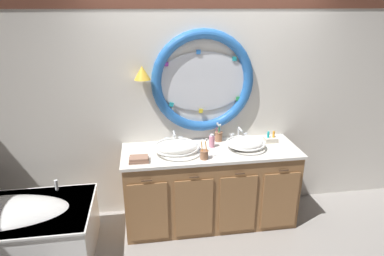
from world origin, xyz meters
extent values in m
plane|color=gray|center=(0.00, 0.00, 0.00)|extent=(14.00, 14.00, 0.00)
cube|color=silver|center=(0.00, 0.59, 1.30)|extent=(6.40, 0.08, 2.60)
cube|color=brown|center=(0.00, 0.55, 2.32)|extent=(6.27, 0.01, 0.09)
ellipsoid|color=silver|center=(-0.04, 0.54, 1.54)|extent=(1.00, 0.02, 0.64)
torus|color=#2866B7|center=(-0.04, 0.53, 1.54)|extent=(1.11, 0.11, 1.11)
cube|color=#2866B7|center=(0.46, 0.52, 1.56)|extent=(0.05, 0.01, 0.05)
cube|color=teal|center=(0.29, 0.52, 1.78)|extent=(0.04, 0.01, 0.04)
cube|color=#2866B7|center=(-0.10, 0.52, 1.86)|extent=(0.04, 0.01, 0.04)
cube|color=purple|center=(-0.43, 0.52, 1.74)|extent=(0.05, 0.01, 0.05)
cube|color=yellow|center=(-0.54, 0.52, 1.53)|extent=(0.05, 0.01, 0.05)
cube|color=teal|center=(-0.39, 0.52, 1.31)|extent=(0.05, 0.01, 0.05)
cube|color=yellow|center=(-0.07, 0.52, 1.22)|extent=(0.05, 0.01, 0.05)
cube|color=green|center=(0.35, 0.52, 1.34)|extent=(0.05, 0.01, 0.05)
cylinder|color=#4C3823|center=(-0.68, 0.51, 1.69)|extent=(0.02, 0.09, 0.02)
cone|color=gold|center=(-0.68, 0.46, 1.67)|extent=(0.17, 0.17, 0.14)
cube|color=olive|center=(-0.01, 0.24, 0.42)|extent=(1.83, 0.62, 0.85)
cube|color=silver|center=(-0.01, 0.24, 0.86)|extent=(1.87, 0.65, 0.03)
cube|color=silver|center=(-0.01, 0.54, 0.79)|extent=(1.83, 0.02, 0.11)
cube|color=olive|center=(-0.69, -0.08, 0.38)|extent=(0.38, 0.02, 0.64)
cylinder|color=#422D1E|center=(-0.69, -0.09, 0.75)|extent=(0.10, 0.01, 0.01)
cube|color=olive|center=(-0.23, -0.08, 0.38)|extent=(0.38, 0.02, 0.64)
cylinder|color=#422D1E|center=(-0.23, -0.09, 0.75)|extent=(0.10, 0.01, 0.01)
cube|color=olive|center=(0.22, -0.08, 0.38)|extent=(0.38, 0.02, 0.64)
cylinder|color=#422D1E|center=(0.22, -0.09, 0.75)|extent=(0.10, 0.01, 0.01)
cube|color=olive|center=(0.68, -0.08, 0.38)|extent=(0.38, 0.02, 0.64)
cylinder|color=#422D1E|center=(0.68, -0.09, 0.75)|extent=(0.10, 0.01, 0.01)
cube|color=white|center=(-2.09, -0.06, 0.26)|extent=(1.70, 0.81, 0.51)
cylinder|color=silver|center=(-1.62, 0.28, 0.57)|extent=(0.04, 0.04, 0.11)
ellipsoid|color=white|center=(-0.37, 0.21, 0.94)|extent=(0.46, 0.27, 0.13)
torus|color=white|center=(-0.37, 0.21, 0.95)|extent=(0.48, 0.48, 0.02)
cylinder|color=silver|center=(-0.37, 0.21, 0.95)|extent=(0.03, 0.03, 0.01)
ellipsoid|color=white|center=(0.36, 0.21, 0.94)|extent=(0.40, 0.28, 0.12)
torus|color=white|center=(0.36, 0.21, 0.94)|extent=(0.42, 0.42, 0.02)
cylinder|color=silver|center=(0.36, 0.21, 0.94)|extent=(0.03, 0.03, 0.01)
cylinder|color=silver|center=(-0.37, 0.48, 0.89)|extent=(0.05, 0.05, 0.02)
cylinder|color=silver|center=(-0.37, 0.48, 0.95)|extent=(0.02, 0.02, 0.11)
sphere|color=silver|center=(-0.37, 0.48, 1.01)|extent=(0.03, 0.03, 0.03)
cylinder|color=silver|center=(-0.37, 0.41, 1.01)|extent=(0.02, 0.13, 0.02)
cylinder|color=silver|center=(-0.45, 0.48, 0.91)|extent=(0.04, 0.04, 0.06)
cylinder|color=silver|center=(-0.30, 0.48, 0.91)|extent=(0.04, 0.04, 0.06)
cube|color=silver|center=(-0.45, 0.48, 0.94)|extent=(0.05, 0.01, 0.01)
cube|color=silver|center=(-0.30, 0.48, 0.94)|extent=(0.05, 0.01, 0.01)
cylinder|color=silver|center=(0.36, 0.48, 0.89)|extent=(0.05, 0.05, 0.02)
cylinder|color=silver|center=(0.36, 0.48, 0.96)|extent=(0.02, 0.02, 0.12)
sphere|color=silver|center=(0.36, 0.48, 1.02)|extent=(0.03, 0.03, 0.03)
cylinder|color=silver|center=(0.36, 0.41, 1.02)|extent=(0.02, 0.12, 0.02)
cylinder|color=silver|center=(0.28, 0.48, 0.91)|extent=(0.04, 0.04, 0.06)
cylinder|color=silver|center=(0.44, 0.48, 0.91)|extent=(0.04, 0.04, 0.06)
cube|color=silver|center=(0.28, 0.48, 0.94)|extent=(0.05, 0.01, 0.01)
cube|color=silver|center=(0.44, 0.48, 0.94)|extent=(0.05, 0.01, 0.01)
cylinder|color=#996647|center=(-0.12, 0.03, 0.92)|extent=(0.08, 0.08, 0.09)
torus|color=#996647|center=(-0.12, 0.03, 0.96)|extent=(0.09, 0.09, 0.01)
cylinder|color=orange|center=(-0.10, 0.03, 0.98)|extent=(0.04, 0.03, 0.18)
cube|color=white|center=(-0.10, 0.03, 1.08)|extent=(0.02, 0.02, 0.03)
cylinder|color=orange|center=(-0.14, 0.03, 0.98)|extent=(0.03, 0.04, 0.18)
cube|color=white|center=(-0.14, 0.03, 1.08)|extent=(0.02, 0.02, 0.03)
cylinder|color=#996647|center=(0.13, 0.46, 0.93)|extent=(0.08, 0.08, 0.10)
torus|color=#996647|center=(0.13, 0.46, 0.98)|extent=(0.09, 0.09, 0.01)
cylinder|color=blue|center=(0.14, 0.46, 0.97)|extent=(0.03, 0.03, 0.16)
cube|color=white|center=(0.14, 0.46, 1.06)|extent=(0.02, 0.02, 0.03)
cylinder|color=pink|center=(0.12, 0.48, 0.98)|extent=(0.03, 0.04, 0.18)
cube|color=white|center=(0.12, 0.48, 1.08)|extent=(0.03, 0.02, 0.03)
cylinder|color=green|center=(0.12, 0.44, 0.97)|extent=(0.02, 0.02, 0.17)
cube|color=white|center=(0.12, 0.44, 1.07)|extent=(0.02, 0.02, 0.02)
cylinder|color=pink|center=(0.02, 0.30, 0.94)|extent=(0.06, 0.06, 0.13)
cylinder|color=silver|center=(0.02, 0.30, 1.01)|extent=(0.04, 0.04, 0.02)
cylinder|color=silver|center=(0.02, 0.29, 1.03)|extent=(0.01, 0.04, 0.01)
cube|color=#936B56|center=(-0.76, 0.07, 0.89)|extent=(0.19, 0.13, 0.02)
cube|color=#936B56|center=(-0.76, 0.07, 0.91)|extent=(0.18, 0.13, 0.02)
cube|color=beige|center=(0.69, 0.34, 0.90)|extent=(0.14, 0.10, 0.05)
cylinder|color=#19ADB2|center=(0.66, 0.34, 0.97)|extent=(0.02, 0.02, 0.07)
cylinder|color=orange|center=(0.73, 0.34, 0.97)|extent=(0.02, 0.02, 0.07)
camera|label=1|loc=(-0.68, -2.85, 2.30)|focal=30.59mm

